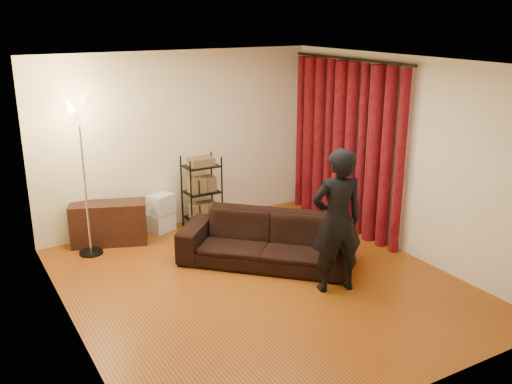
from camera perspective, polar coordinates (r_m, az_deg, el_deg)
floor at (r=7.19m, az=0.51°, el=-9.14°), size 5.00×5.00×0.00m
ceiling at (r=6.45m, az=0.58°, el=12.83°), size 5.00×5.00×0.00m
wall_back at (r=8.87m, az=-7.71°, el=5.17°), size 5.00×0.00×5.00m
wall_front at (r=4.84m, az=15.83°, el=-6.05°), size 5.00×0.00×5.00m
wall_left at (r=5.93m, az=-18.55°, el=-1.88°), size 0.00×5.00×5.00m
wall_right at (r=8.03m, az=14.53°, el=3.45°), size 0.00×5.00×5.00m
curtain_rod at (r=8.61m, az=9.36°, el=13.00°), size 0.04×2.65×0.04m
curtain at (r=8.79m, az=8.84°, el=4.50°), size 0.22×2.65×2.55m
sofa at (r=7.62m, az=1.08°, el=-4.79°), size 2.26×2.23×0.67m
person at (r=6.78m, az=8.10°, el=-2.90°), size 0.73×0.57×1.77m
media_cabinet at (r=8.53m, az=-14.51°, el=-3.04°), size 1.14×0.74×0.62m
storage_boxes at (r=8.85m, az=-9.45°, el=-2.06°), size 0.44×0.40×0.59m
wire_shelf at (r=8.86m, az=-5.43°, el=0.00°), size 0.62×0.54×1.14m
floor_lamp at (r=7.99m, az=-16.80°, el=1.27°), size 0.47×0.47×2.19m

